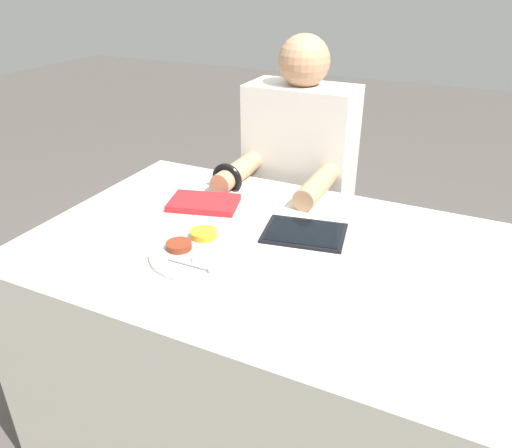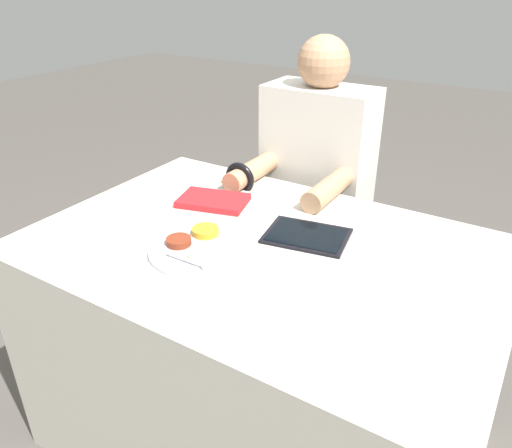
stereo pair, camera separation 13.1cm
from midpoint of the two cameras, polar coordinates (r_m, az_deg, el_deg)
The scene contains 6 objects.
ground_plane at distance 1.83m, azimuth -1.68°, elevation -23.13°, with size 12.00×12.00×0.00m, color #4C4742.
dining_table at distance 1.56m, azimuth -1.87°, elevation -14.40°, with size 1.25×0.84×0.75m.
thali_tray at distance 1.31m, azimuth -8.91°, elevation -3.11°, with size 0.28×0.28×0.03m.
red_notebook at distance 1.56m, azimuth -8.39°, elevation 2.29°, with size 0.24×0.18×0.02m.
tablet_device at distance 1.39m, azimuth 2.87°, elevation -1.10°, with size 0.25×0.20×0.01m.
person_diner at distance 1.93m, azimuth 2.76°, elevation 1.55°, with size 0.39×0.46×1.21m.
Camera 1 is at (0.49, -1.05, 1.41)m, focal length 35.00 mm.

